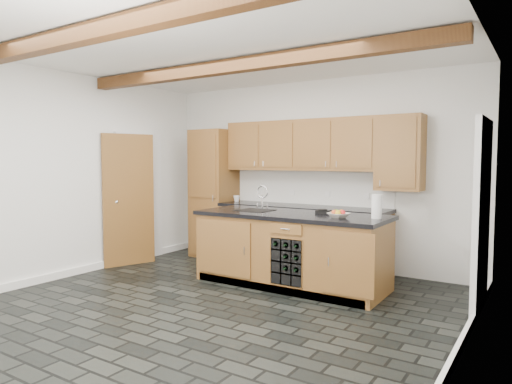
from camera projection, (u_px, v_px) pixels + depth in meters
ground at (209, 308)px, 4.95m from camera, size 5.00×5.00×0.00m
room_shell at (231, 167)px, 5.34m from camera, size 5.01×5.00×5.00m
back_cabinetry at (282, 201)px, 6.96m from camera, size 3.65×0.62×2.20m
island at (291, 249)px, 5.83m from camera, size 2.48×0.96×0.93m
faucet at (257, 208)px, 6.14m from camera, size 0.45×0.40×0.34m
kitchen_scale at (322, 212)px, 5.75m from camera, size 0.21×0.17×0.06m
fruit_bowl at (339, 215)px, 5.33m from camera, size 0.31×0.31×0.06m
fruit_cluster at (339, 213)px, 5.32m from camera, size 0.16×0.17×0.07m
paper_towel at (377, 206)px, 5.26m from camera, size 0.12×0.12×0.28m
mug at (237, 199)px, 7.41m from camera, size 0.11×0.11×0.10m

